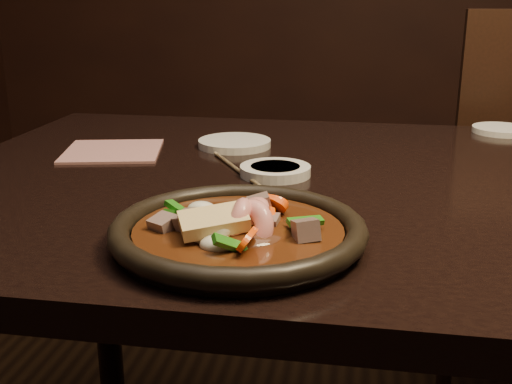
# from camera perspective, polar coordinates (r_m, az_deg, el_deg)

# --- Properties ---
(table) EXTENTS (1.60, 0.90, 0.75)m
(table) POSITION_cam_1_polar(r_m,az_deg,el_deg) (1.02, 16.24, -3.46)
(table) COLOR black
(table) RESTS_ON floor
(plate) EXTENTS (0.29, 0.29, 0.03)m
(plate) POSITION_cam_1_polar(r_m,az_deg,el_deg) (0.72, -1.57, -3.59)
(plate) COLOR black
(plate) RESTS_ON table
(stirfry) EXTENTS (0.20, 0.17, 0.06)m
(stirfry) POSITION_cam_1_polar(r_m,az_deg,el_deg) (0.72, -1.76, -3.26)
(stirfry) COLOR #3D1C0B
(stirfry) RESTS_ON plate
(soy_dish) EXTENTS (0.11, 0.11, 0.02)m
(soy_dish) POSITION_cam_1_polar(r_m,az_deg,el_deg) (1.00, 1.72, 1.91)
(soy_dish) COLOR white
(soy_dish) RESTS_ON table
(saucer_left) EXTENTS (0.13, 0.13, 0.01)m
(saucer_left) POSITION_cam_1_polar(r_m,az_deg,el_deg) (1.18, -1.92, 4.36)
(saucer_left) COLOR white
(saucer_left) RESTS_ON table
(saucer_right) EXTENTS (0.11, 0.11, 0.01)m
(saucer_right) POSITION_cam_1_polar(r_m,az_deg,el_deg) (1.39, 20.98, 5.18)
(saucer_right) COLOR white
(saucer_right) RESTS_ON table
(chopsticks) EXTENTS (0.12, 0.19, 0.01)m
(chopsticks) POSITION_cam_1_polar(r_m,az_deg,el_deg) (1.02, -1.75, 2.05)
(chopsticks) COLOR #A0855B
(chopsticks) RESTS_ON table
(napkin) EXTENTS (0.20, 0.20, 0.00)m
(napkin) POSITION_cam_1_polar(r_m,az_deg,el_deg) (1.17, -12.62, 3.57)
(napkin) COLOR #A86D67
(napkin) RESTS_ON table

